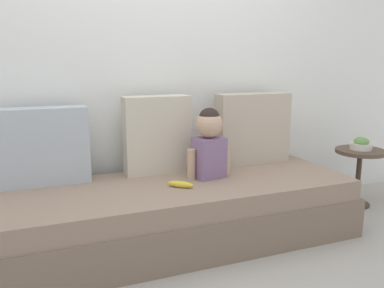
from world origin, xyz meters
The scene contains 10 objects.
ground_plane centered at (0.00, 0.00, 0.00)m, with size 12.00×12.00×0.00m, color #B2ADA3.
back_wall centered at (0.00, 0.53, 1.23)m, with size 5.64×0.10×2.47m, color white.
couch centered at (0.00, 0.00, 0.20)m, with size 2.44×0.80×0.40m.
throw_pillow_left centered at (-0.76, 0.30, 0.64)m, with size 0.58×0.16×0.49m, color #B2BCC6.
throw_pillow_center centered at (0.00, 0.30, 0.66)m, with size 0.46×0.16×0.54m, color beige.
throw_pillow_right centered at (0.76, 0.30, 0.66)m, with size 0.57×0.16×0.53m, color #C1B29E.
toddler centered at (0.28, 0.05, 0.64)m, with size 0.31×0.18×0.47m.
banana centered at (0.03, -0.08, 0.42)m, with size 0.17×0.04×0.04m, color yellow.
side_table centered at (1.63, 0.08, 0.36)m, with size 0.39×0.39×0.47m.
fruit_bowl centered at (1.63, 0.08, 0.51)m, with size 0.17×0.17×0.10m.
Camera 1 is at (-0.74, -2.25, 1.16)m, focal length 36.37 mm.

